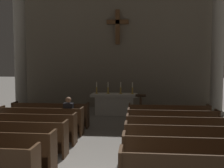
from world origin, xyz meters
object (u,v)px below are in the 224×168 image
Objects in this scene: pew_left_row_6 at (51,115)px; pew_right_row_3 at (183,142)px; candlestick_outer_right at (132,90)px; lectern at (141,108)px; pew_left_row_4 at (28,128)px; column_left_third at (20,44)px; column_right_third at (218,43)px; candlestick_inner_left at (108,90)px; pew_right_row_2 at (191,157)px; pew_right_row_5 at (172,123)px; lone_worshipper at (69,115)px; pew_left_row_5 at (41,121)px; altar at (114,104)px; candlestick_outer_left at (97,90)px; pew_right_row_6 at (169,117)px; pew_right_row_4 at (177,132)px; pew_left_row_3 at (13,137)px; candlestick_inner_right at (121,90)px.

pew_left_row_6 is 5.45m from pew_right_row_3.
candlestick_outer_right reaches higher than lectern.
column_left_third reaches higher than pew_left_row_4.
column_right_third is at bearing 0.00° from column_left_third.
candlestick_inner_left is 1.15m from candlestick_outer_right.
candlestick_inner_left and candlestick_outer_right have the same top height.
lectern is at bearing 100.23° from pew_right_row_2.
candlestick_outer_right reaches higher than pew_right_row_5.
pew_right_row_3 is 1.00× the size of pew_right_row_5.
candlestick_outer_right reaches higher than lone_worshipper.
column_right_third is (7.07, 4.24, 2.93)m from pew_left_row_5.
pew_left_row_6 is at bearing -126.34° from candlestick_inner_left.
pew_right_row_3 is 0.42× the size of column_right_third.
column_right_third is at bearing 8.09° from candlestick_outer_right.
candlestick_inner_left is (-2.54, 6.79, 0.70)m from pew_right_row_2.
pew_left_row_4 is 5.32× the size of candlestick_outer_right.
altar is 3.99× the size of candlestick_inner_left.
pew_right_row_5 is 8.75m from column_left_third.
pew_right_row_2 is 1.34× the size of altar.
pew_left_row_4 is at bearing -106.39° from candlestick_outer_left.
candlestick_inner_left reaches higher than lone_worshipper.
pew_right_row_3 is 9.93m from column_left_third.
pew_left_row_4 and pew_left_row_6 have the same top height.
lectern reaches higher than pew_left_row_5.
column_left_third reaches higher than pew_right_row_6.
pew_left_row_5 is 4.59m from pew_right_row_4.
pew_left_row_6 is at bearing -50.86° from column_left_third.
lectern is (1.23, -1.20, 0.01)m from altar.
candlestick_inner_left is at bearing 75.53° from lone_worshipper.
column_left_third is 9.68m from column_right_third.
pew_right_row_2 is 1.00× the size of pew_right_row_3.
candlestick_outer_left reaches higher than pew_left_row_6.
candlestick_outer_left is at bearing 139.55° from pew_right_row_6.
pew_left_row_6 is at bearing 90.00° from pew_left_row_3.
column_right_third reaches higher than pew_left_row_4.
pew_left_row_5 is at bearing -149.07° from column_right_third.
pew_right_row_3 is 5.96m from candlestick_outer_right.
pew_right_row_4 is 1.00× the size of pew_right_row_6.
lone_worshipper reaches higher than pew_right_row_6.
candlestick_inner_right is at bearing 180.00° from candlestick_outer_right.
candlestick_inner_right is (-1.94, 6.79, 0.70)m from pew_right_row_2.
altar is at bearing 0.00° from candlestick_outer_left.
column_left_third is 1.00× the size of column_right_third.
pew_right_row_6 is at bearing -129.14° from column_right_third.
candlestick_outer_right is at bearing 0.00° from altar.
pew_right_row_6 is 5.32× the size of candlestick_outer_left.
pew_left_row_4 is 4.47m from pew_right_row_4.
candlestick_outer_left is 0.48× the size of lectern.
pew_right_row_2 is (4.47, -4.16, 0.00)m from pew_left_row_6.
candlestick_outer_right is at bearing -5.69° from column_left_third.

